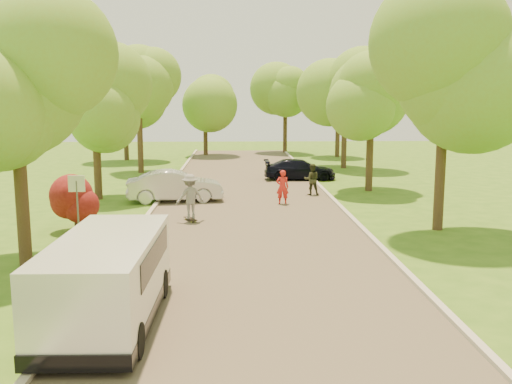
{
  "coord_description": "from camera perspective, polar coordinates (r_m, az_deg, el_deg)",
  "views": [
    {
      "loc": [
        -0.56,
        -14.93,
        4.64
      ],
      "look_at": [
        0.24,
        5.75,
        1.3
      ],
      "focal_mm": 40.0,
      "sensor_mm": 36.0,
      "label": 1
    }
  ],
  "objects": [
    {
      "name": "dark_sedan",
      "position": [
        33.66,
        4.4,
        2.26
      ],
      "size": [
        4.2,
        1.72,
        1.22
      ],
      "primitive_type": "imported",
      "rotation": [
        0.0,
        0.0,
        1.58
      ],
      "color": "black",
      "rests_on": "ground"
    },
    {
      "name": "person_olive",
      "position": [
        28.21,
        5.59,
        1.25
      ],
      "size": [
        0.76,
        0.59,
        1.55
      ],
      "primitive_type": "imported",
      "rotation": [
        0.0,
        0.0,
        3.14
      ],
      "color": "#2C2F1C",
      "rests_on": "ground"
    },
    {
      "name": "tree_bg_c",
      "position": [
        48.98,
        -4.88,
        9.58
      ],
      "size": [
        4.92,
        4.8,
        7.33
      ],
      "color": "#382619",
      "rests_on": "ground"
    },
    {
      "name": "street_sign",
      "position": [
        19.88,
        -17.46,
        -0.16
      ],
      "size": [
        0.55,
        0.06,
        2.17
      ],
      "color": "#59595E",
      "rests_on": "ground"
    },
    {
      "name": "minivan",
      "position": [
        12.36,
        -14.6,
        -8.38
      ],
      "size": [
        2.04,
        5.0,
        1.85
      ],
      "rotation": [
        0.0,
        0.0,
        -0.02
      ],
      "color": "white",
      "rests_on": "ground"
    },
    {
      "name": "road",
      "position": [
        23.4,
        -0.79,
        -2.26
      ],
      "size": [
        8.0,
        60.0,
        0.01
      ],
      "primitive_type": "cube",
      "color": "#4C4438",
      "rests_on": "ground"
    },
    {
      "name": "tree_l_far",
      "position": [
        37.39,
        -11.35,
        10.26
      ],
      "size": [
        4.92,
        4.8,
        7.79
      ],
      "color": "#382619",
      "rests_on": "ground"
    },
    {
      "name": "tree_r_midb",
      "position": [
        29.8,
        11.85,
        9.44
      ],
      "size": [
        4.51,
        4.4,
        7.01
      ],
      "color": "#382619",
      "rests_on": "ground"
    },
    {
      "name": "tree_l_midb",
      "position": [
        27.64,
        -15.47,
        8.73
      ],
      "size": [
        4.3,
        4.2,
        6.62
      ],
      "color": "#382619",
      "rests_on": "ground"
    },
    {
      "name": "tree_r_far",
      "position": [
        39.72,
        9.27,
        10.77
      ],
      "size": [
        5.33,
        5.2,
        8.34
      ],
      "color": "#382619",
      "rests_on": "ground"
    },
    {
      "name": "silver_sedan",
      "position": [
        26.56,
        -8.1,
        0.6
      ],
      "size": [
        4.54,
        2.04,
        1.45
      ],
      "primitive_type": "imported",
      "rotation": [
        0.0,
        0.0,
        1.69
      ],
      "color": "#BCBBC1",
      "rests_on": "ground"
    },
    {
      "name": "tree_bg_b",
      "position": [
        47.75,
        8.53,
        10.14
      ],
      "size": [
        5.12,
        5.0,
        7.95
      ],
      "color": "#382619",
      "rests_on": "ground"
    },
    {
      "name": "tree_bg_a",
      "position": [
        45.68,
        -12.76,
        9.79
      ],
      "size": [
        5.12,
        5.0,
        7.72
      ],
      "color": "#382619",
      "rests_on": "ground"
    },
    {
      "name": "tree_bg_d",
      "position": [
        51.15,
        3.21,
        9.91
      ],
      "size": [
        5.12,
        5.0,
        7.72
      ],
      "color": "#382619",
      "rests_on": "ground"
    },
    {
      "name": "tree_r_mida",
      "position": [
        21.34,
        18.97,
        11.09
      ],
      "size": [
        5.13,
        5.0,
        7.95
      ],
      "color": "#382619",
      "rests_on": "ground"
    },
    {
      "name": "red_shrub",
      "position": [
        21.51,
        -17.65,
        -0.74
      ],
      "size": [
        1.7,
        1.7,
        1.95
      ],
      "color": "#382619",
      "rests_on": "ground"
    },
    {
      "name": "curb_left",
      "position": [
        23.64,
        -10.66,
        -2.16
      ],
      "size": [
        0.18,
        60.0,
        0.12
      ],
      "primitive_type": "cube",
      "color": "#B2AD9E",
      "rests_on": "ground"
    },
    {
      "name": "person_striped",
      "position": [
        25.64,
        2.66,
        0.49
      ],
      "size": [
        0.57,
        0.38,
        1.55
      ],
      "primitive_type": "imported",
      "rotation": [
        0.0,
        0.0,
        3.12
      ],
      "color": "red",
      "rests_on": "ground"
    },
    {
      "name": "tree_l_mida",
      "position": [
        16.94,
        -22.38,
        10.3
      ],
      "size": [
        4.71,
        4.6,
        7.39
      ],
      "color": "#382619",
      "rests_on": "ground"
    },
    {
      "name": "skateboarder",
      "position": [
        22.06,
        -6.62,
        -0.44
      ],
      "size": [
        1.29,
        1.06,
        1.73
      ],
      "primitive_type": "imported",
      "rotation": [
        0.0,
        0.0,
        3.58
      ],
      "color": "gray",
      "rests_on": "longboard"
    },
    {
      "name": "longboard",
      "position": [
        22.23,
        -6.58,
        -2.69
      ],
      "size": [
        0.6,
        0.91,
        0.1
      ],
      "rotation": [
        0.0,
        0.0,
        3.58
      ],
      "color": "black",
      "rests_on": "ground"
    },
    {
      "name": "curb_right",
      "position": [
        23.83,
        9.0,
        -2.03
      ],
      "size": [
        0.18,
        60.0,
        0.12
      ],
      "primitive_type": "cube",
      "color": "#B2AD9E",
      "rests_on": "ground"
    },
    {
      "name": "ground",
      "position": [
        15.64,
        -0.06,
        -8.09
      ],
      "size": [
        100.0,
        100.0,
        0.0
      ],
      "primitive_type": "plane",
      "color": "#366317",
      "rests_on": "ground"
    }
  ]
}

